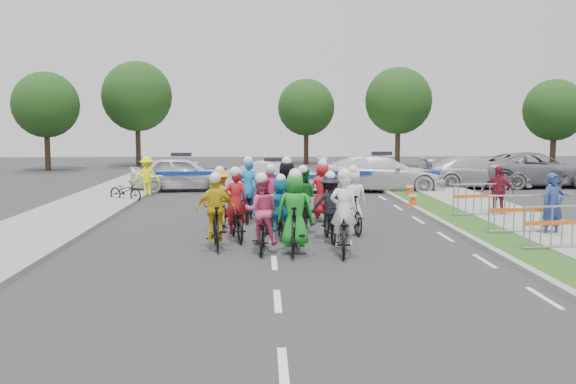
{
  "coord_description": "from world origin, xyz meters",
  "views": [
    {
      "loc": [
        -0.24,
        -13.61,
        3.0
      ],
      "look_at": [
        0.46,
        4.15,
        1.1
      ],
      "focal_mm": 40.0,
      "sensor_mm": 36.0,
      "label": 1
    }
  ],
  "objects_px": {
    "rider_12": "(249,200)",
    "tree_4": "(306,108)",
    "rider_0": "(343,226)",
    "rider_4": "(330,214)",
    "cone_0": "(413,199)",
    "rider_5": "(281,211)",
    "police_car_0": "(182,174)",
    "tree_0": "(46,105)",
    "rider_13": "(322,197)",
    "barrier_2": "(482,201)",
    "rider_3": "(216,219)",
    "civilian_suv": "(534,170)",
    "cone_1": "(409,189)",
    "spectator_2": "(498,192)",
    "barrier_1": "(524,216)",
    "barrier_0": "(562,229)",
    "rider_7": "(352,207)",
    "rider_11": "(287,195)",
    "spectator_1": "(558,197)",
    "marshal_hiviz": "(147,176)",
    "rider_1": "(295,221)",
    "rider_10": "(220,206)",
    "rider_9": "(271,205)",
    "tree_1": "(398,101)",
    "rider_6": "(236,216)",
    "spectator_0": "(553,206)",
    "tree_2": "(555,110)",
    "rider_8": "(303,207)"
  },
  "relations": [
    {
      "from": "rider_5",
      "to": "rider_13",
      "type": "height_order",
      "value": "rider_13"
    },
    {
      "from": "rider_12",
      "to": "tree_4",
      "type": "bearing_deg",
      "value": -93.86
    },
    {
      "from": "barrier_0",
      "to": "tree_4",
      "type": "relative_size",
      "value": 0.32
    },
    {
      "from": "rider_4",
      "to": "tree_4",
      "type": "bearing_deg",
      "value": -95.76
    },
    {
      "from": "rider_13",
      "to": "barrier_0",
      "type": "distance_m",
      "value": 7.22
    },
    {
      "from": "barrier_1",
      "to": "rider_9",
      "type": "bearing_deg",
      "value": 169.58
    },
    {
      "from": "rider_12",
      "to": "spectator_2",
      "type": "distance_m",
      "value": 7.95
    },
    {
      "from": "rider_8",
      "to": "marshal_hiviz",
      "type": "relative_size",
      "value": 1.16
    },
    {
      "from": "rider_7",
      "to": "spectator_2",
      "type": "distance_m",
      "value": 5.78
    },
    {
      "from": "spectator_0",
      "to": "tree_0",
      "type": "distance_m",
      "value": 33.24
    },
    {
      "from": "spectator_0",
      "to": "tree_1",
      "type": "relative_size",
      "value": 0.25
    },
    {
      "from": "rider_9",
      "to": "civilian_suv",
      "type": "relative_size",
      "value": 0.32
    },
    {
      "from": "rider_13",
      "to": "spectator_1",
      "type": "bearing_deg",
      "value": 158.13
    },
    {
      "from": "tree_2",
      "to": "cone_1",
      "type": "bearing_deg",
      "value": -131.47
    },
    {
      "from": "rider_0",
      "to": "rider_12",
      "type": "distance_m",
      "value": 5.63
    },
    {
      "from": "rider_11",
      "to": "cone_0",
      "type": "height_order",
      "value": "rider_11"
    },
    {
      "from": "tree_0",
      "to": "rider_7",
      "type": "bearing_deg",
      "value": -56.35
    },
    {
      "from": "rider_1",
      "to": "barrier_0",
      "type": "relative_size",
      "value": 0.99
    },
    {
      "from": "rider_0",
      "to": "spectator_0",
      "type": "xyz_separation_m",
      "value": [
        5.76,
        1.85,
        0.21
      ]
    },
    {
      "from": "spectator_2",
      "to": "rider_10",
      "type": "bearing_deg",
      "value": -133.92
    },
    {
      "from": "marshal_hiviz",
      "to": "cone_1",
      "type": "distance_m",
      "value": 10.81
    },
    {
      "from": "rider_8",
      "to": "barrier_2",
      "type": "height_order",
      "value": "rider_8"
    },
    {
      "from": "rider_11",
      "to": "cone_1",
      "type": "relative_size",
      "value": 2.89
    },
    {
      "from": "rider_4",
      "to": "marshal_hiviz",
      "type": "bearing_deg",
      "value": -61.25
    },
    {
      "from": "rider_7",
      "to": "barrier_1",
      "type": "relative_size",
      "value": 0.94
    },
    {
      "from": "rider_0",
      "to": "rider_9",
      "type": "relative_size",
      "value": 1.06
    },
    {
      "from": "rider_9",
      "to": "barrier_1",
      "type": "distance_m",
      "value": 6.84
    },
    {
      "from": "police_car_0",
      "to": "cone_0",
      "type": "distance_m",
      "value": 10.99
    },
    {
      "from": "cone_0",
      "to": "cone_1",
      "type": "distance_m",
      "value": 3.36
    },
    {
      "from": "rider_5",
      "to": "police_car_0",
      "type": "xyz_separation_m",
      "value": [
        -4.09,
        12.28,
        0.05
      ]
    },
    {
      "from": "rider_4",
      "to": "cone_0",
      "type": "height_order",
      "value": "rider_4"
    },
    {
      "from": "rider_4",
      "to": "rider_11",
      "type": "relative_size",
      "value": 0.89
    },
    {
      "from": "cone_0",
      "to": "barrier_2",
      "type": "bearing_deg",
      "value": -57.44
    },
    {
      "from": "rider_5",
      "to": "tree_1",
      "type": "height_order",
      "value": "tree_1"
    },
    {
      "from": "police_car_0",
      "to": "barrier_1",
      "type": "xyz_separation_m",
      "value": [
        10.57,
        -12.15,
        -0.22
      ]
    },
    {
      "from": "rider_13",
      "to": "rider_7",
      "type": "bearing_deg",
      "value": 94.31
    },
    {
      "from": "rider_9",
      "to": "cone_0",
      "type": "relative_size",
      "value": 2.69
    },
    {
      "from": "police_car_0",
      "to": "tree_1",
      "type": "bearing_deg",
      "value": -49.01
    },
    {
      "from": "civilian_suv",
      "to": "spectator_1",
      "type": "bearing_deg",
      "value": 156.34
    },
    {
      "from": "rider_13",
      "to": "barrier_0",
      "type": "height_order",
      "value": "rider_13"
    },
    {
      "from": "cone_0",
      "to": "rider_11",
      "type": "bearing_deg",
      "value": -144.97
    },
    {
      "from": "rider_8",
      "to": "civilian_suv",
      "type": "xyz_separation_m",
      "value": [
        11.8,
        12.21,
        0.13
      ]
    },
    {
      "from": "rider_8",
      "to": "spectator_2",
      "type": "xyz_separation_m",
      "value": [
        6.39,
        2.39,
        0.14
      ]
    },
    {
      "from": "rider_0",
      "to": "rider_5",
      "type": "xyz_separation_m",
      "value": [
        -1.38,
        1.97,
        0.08
      ]
    },
    {
      "from": "barrier_2",
      "to": "rider_7",
      "type": "bearing_deg",
      "value": -149.55
    },
    {
      "from": "rider_3",
      "to": "civilian_suv",
      "type": "distance_m",
      "value": 20.27
    },
    {
      "from": "tree_0",
      "to": "rider_12",
      "type": "bearing_deg",
      "value": -58.75
    },
    {
      "from": "rider_11",
      "to": "spectator_1",
      "type": "distance_m",
      "value": 7.95
    },
    {
      "from": "rider_7",
      "to": "rider_13",
      "type": "bearing_deg",
      "value": -83.08
    },
    {
      "from": "rider_6",
      "to": "spectator_0",
      "type": "distance_m",
      "value": 8.31
    }
  ]
}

